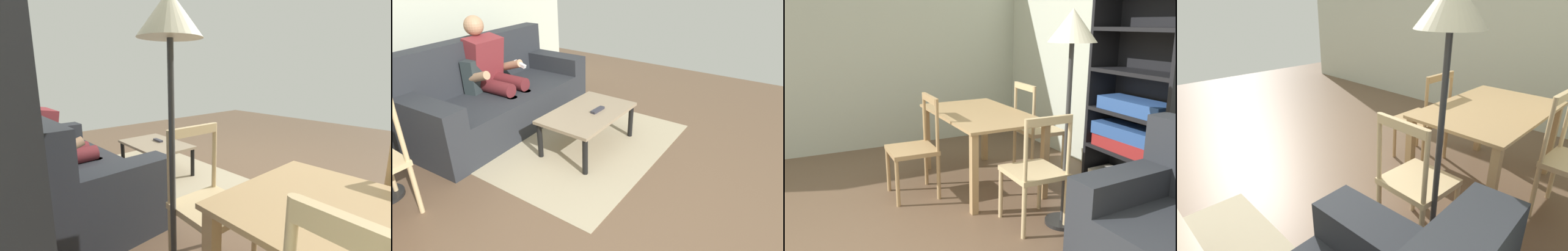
% 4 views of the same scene
% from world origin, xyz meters
% --- Properties ---
extents(ground_plane, '(8.48, 8.48, 0.00)m').
position_xyz_m(ground_plane, '(0.00, 0.00, 0.00)').
color(ground_plane, brown).
extents(wall_side, '(0.12, 6.20, 2.63)m').
position_xyz_m(wall_side, '(-3.24, 0.00, 1.32)').
color(wall_side, beige).
rests_on(wall_side, ground_plane).
extents(dining_table, '(1.32, 0.81, 0.73)m').
position_xyz_m(dining_table, '(-1.52, 1.69, 0.62)').
color(dining_table, tan).
rests_on(dining_table, ground_plane).
extents(dining_chair_facing_couch, '(0.43, 0.43, 0.93)m').
position_xyz_m(dining_chair_facing_couch, '(-0.53, 1.69, 0.45)').
color(dining_chair_facing_couch, '#D1B27F').
rests_on(dining_chair_facing_couch, ground_plane).
extents(dining_chair_by_doorway, '(0.43, 0.43, 0.94)m').
position_xyz_m(dining_chair_by_doorway, '(-1.52, 1.01, 0.46)').
color(dining_chair_by_doorway, tan).
rests_on(dining_chair_by_doorway, ground_plane).
extents(floor_lamp, '(0.36, 0.36, 1.69)m').
position_xyz_m(floor_lamp, '(-0.44, 1.90, 1.42)').
color(floor_lamp, black).
rests_on(floor_lamp, ground_plane).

